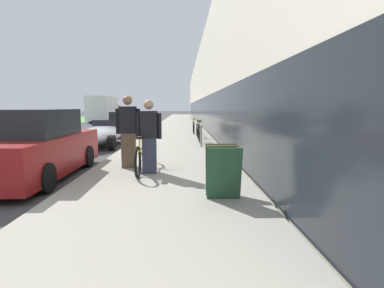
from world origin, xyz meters
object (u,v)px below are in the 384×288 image
Objects in this scene: vintage_roadster_curbside at (101,135)px; parked_sedan_far at (127,124)px; cruiser_bike_farthest at (194,127)px; sandwich_board_sign at (223,171)px; moving_truck at (104,109)px; person_bystander at (128,132)px; person_rider at (149,137)px; bike_rack_hoop at (201,133)px; cruiser_bike_middle at (198,130)px; tandem_bicycle at (143,155)px; cruiser_bike_nearest at (200,133)px; parked_sedan_curbside at (35,147)px.

parked_sedan_far is at bearing 89.36° from vintage_roadster_curbside.
cruiser_bike_farthest is 0.37× the size of parked_sedan_far.
vintage_roadster_curbside is at bearing 118.03° from sandwich_board_sign.
moving_truck is at bearing 108.43° from sandwich_board_sign.
sandwich_board_sign is at bearing -51.59° from person_bystander.
vintage_roadster_curbside is (-2.12, 5.24, -0.58)m from person_bystander.
person_rider is at bearing -65.36° from vintage_roadster_curbside.
sandwich_board_sign is at bearing -90.04° from bike_rack_hoop.
moving_truck reaches higher than sandwich_board_sign.
person_rider is at bearing -100.33° from cruiser_bike_middle.
bike_rack_hoop is at bearing 62.81° from person_bystander.
cruiser_bike_farthest is 1.89× the size of sandwich_board_sign.
person_bystander is 0.26× the size of moving_truck.
person_rider reaches higher than sandwich_board_sign.
tandem_bicycle is 0.59m from person_rider.
person_bystander is at bearing -105.57° from cruiser_bike_middle.
cruiser_bike_middle is (0.02, 3.47, -0.15)m from bike_rack_hoop.
cruiser_bike_nearest reaches higher than bike_rack_hoop.
person_rider is 6.13m from cruiser_bike_nearest.
vintage_roadster_curbside is at bearing 114.64° from person_rider.
parked_sedan_far reaches higher than bike_rack_hoop.
person_bystander is 2.18m from parked_sedan_curbside.
cruiser_bike_nearest is at bearing -53.04° from parked_sedan_far.
sandwich_board_sign is (-0.02, -7.85, 0.05)m from cruiser_bike_nearest.
tandem_bicycle is 1.42× the size of cruiser_bike_middle.
moving_truck reaches higher than tandem_bicycle.
person_bystander is at bearing 131.55° from person_rider.
vintage_roadster_curbside reaches higher than cruiser_bike_farthest.
tandem_bicycle reaches higher than cruiser_bike_farthest.
cruiser_bike_farthest is 0.40× the size of parked_sedan_curbside.
bike_rack_hoop is (2.06, 4.01, -0.40)m from person_bystander.
person_bystander is 1.06× the size of cruiser_bike_middle.
cruiser_bike_nearest reaches higher than sandwich_board_sign.
cruiser_bike_middle is at bearing 28.02° from vintage_roadster_curbside.
person_bystander reaches higher than vintage_roadster_curbside.
cruiser_bike_middle is 20.53m from moving_truck.
moving_truck reaches higher than cruiser_bike_nearest.
parked_sedan_curbside is (-4.17, -5.73, 0.18)m from cruiser_bike_nearest.
bike_rack_hoop is (1.65, 4.38, 0.14)m from tandem_bicycle.
person_rider is at bearing -73.18° from moving_truck.
tandem_bicycle is 5.88m from cruiser_bike_nearest.
person_bystander is 0.42× the size of parked_sedan_curbside.
sandwich_board_sign is 0.13× the size of moving_truck.
vintage_roadster_curbside is (-4.19, -0.02, -0.08)m from cruiser_bike_nearest.
cruiser_bike_nearest is at bearing -88.59° from cruiser_bike_farthest.
cruiser_bike_nearest is (2.07, 5.26, -0.51)m from person_bystander.
sandwich_board_sign reaches higher than cruiser_bike_middle.
moving_truck is (-7.37, 25.68, 0.34)m from person_bystander.
cruiser_bike_farthest is at bearing 81.28° from tandem_bicycle.
person_rider is at bearing -107.32° from bike_rack_hoop.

